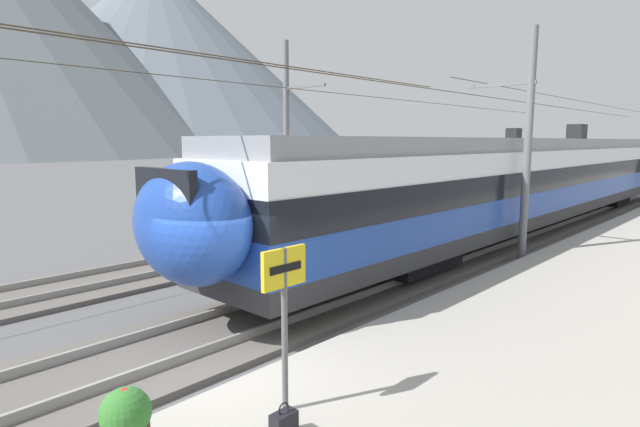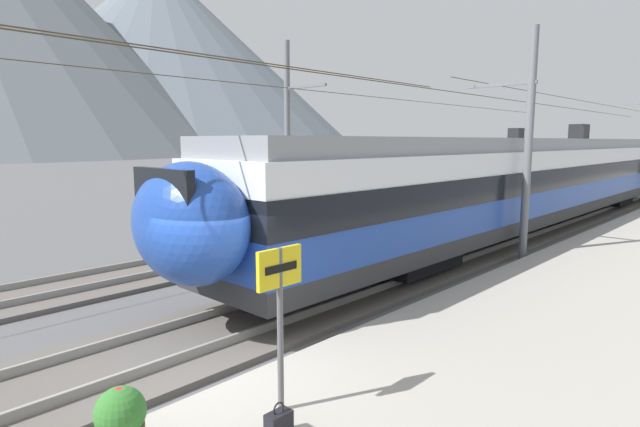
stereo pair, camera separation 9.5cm
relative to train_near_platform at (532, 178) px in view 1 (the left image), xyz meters
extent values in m
plane|color=#565659|center=(-16.69, -1.47, -2.23)|extent=(400.00, 400.00, 0.00)
cube|color=#5B5651|center=(-16.69, 0.00, -2.17)|extent=(120.00, 3.00, 0.12)
cube|color=gray|center=(-16.69, -0.72, -2.03)|extent=(120.00, 0.07, 0.16)
cube|color=gray|center=(-16.69, 0.72, -2.03)|extent=(120.00, 0.07, 0.16)
cube|color=#5B5651|center=(-16.69, 5.27, -2.17)|extent=(120.00, 3.00, 0.12)
cube|color=gray|center=(-16.69, 4.55, -2.03)|extent=(120.00, 0.07, 0.16)
cube|color=gray|center=(-16.69, 5.99, -2.03)|extent=(120.00, 0.07, 0.16)
cube|color=#2D2D30|center=(0.59, 0.00, -1.31)|extent=(32.37, 2.92, 0.45)
cube|color=#1E429E|center=(0.59, 0.00, -0.66)|extent=(32.37, 2.92, 0.85)
cube|color=black|center=(0.59, 0.00, 0.14)|extent=(32.37, 2.96, 0.75)
cube|color=white|center=(0.59, 0.00, 0.84)|extent=(32.37, 2.92, 0.65)
cube|color=gray|center=(0.59, 0.00, 1.39)|extent=(32.07, 2.72, 0.45)
cube|color=black|center=(-9.44, 0.00, -1.74)|extent=(2.80, 2.34, 0.42)
cube|color=black|center=(10.63, 0.00, -1.74)|extent=(2.80, 2.34, 0.42)
ellipsoid|color=#1E429E|center=(-16.14, 0.00, 0.04)|extent=(1.80, 2.69, 2.25)
cube|color=black|center=(-16.64, 0.00, 0.47)|extent=(0.16, 1.75, 1.19)
cube|color=black|center=(5.45, 0.00, 1.97)|extent=(0.90, 0.70, 0.70)
cube|color=#2D2D30|center=(6.94, 5.27, -1.31)|extent=(25.77, 2.91, 0.45)
cube|color=orange|center=(6.94, 5.27, -0.66)|extent=(25.77, 2.91, 0.85)
cube|color=black|center=(6.94, 5.27, 0.14)|extent=(25.77, 2.95, 0.75)
cube|color=silver|center=(6.94, 5.27, 0.84)|extent=(25.77, 2.91, 0.65)
cube|color=gray|center=(6.94, 5.27, 1.39)|extent=(25.47, 2.71, 0.45)
cube|color=black|center=(-1.05, 5.27, -1.74)|extent=(2.80, 2.33, 0.42)
cube|color=black|center=(14.93, 5.27, -1.74)|extent=(2.80, 2.33, 0.42)
ellipsoid|color=orange|center=(-6.49, 5.27, 0.04)|extent=(1.80, 2.68, 2.25)
cube|color=black|center=(-6.99, 5.27, 0.47)|extent=(0.16, 1.75, 1.19)
cube|color=black|center=(10.80, 5.27, 1.97)|extent=(0.90, 0.70, 0.70)
cylinder|color=slate|center=(-5.54, -1.87, 1.32)|extent=(0.24, 0.24, 7.11)
cube|color=slate|center=(-5.54, -0.94, 3.25)|extent=(0.10, 2.17, 0.10)
cylinder|color=#473823|center=(-5.54, 0.00, 3.00)|extent=(41.43, 0.02, 0.02)
cylinder|color=#473823|center=(13.70, 0.00, 3.43)|extent=(41.43, 0.02, 0.02)
cylinder|color=slate|center=(-6.99, 7.23, 1.60)|extent=(0.24, 0.24, 7.67)
cube|color=slate|center=(-6.99, 6.25, 3.59)|extent=(0.10, 2.26, 0.10)
cylinder|color=#473823|center=(-6.99, 5.27, 3.34)|extent=(41.43, 0.02, 0.02)
cylinder|color=#59595B|center=(-16.96, -3.30, -0.86)|extent=(0.08, 0.08, 2.14)
cube|color=yellow|center=(-16.96, -3.30, -0.04)|extent=(0.70, 0.06, 0.50)
cube|color=black|center=(-16.96, -3.34, -0.04)|extent=(0.52, 0.01, 0.10)
cube|color=black|center=(-17.38, -3.73, -1.78)|extent=(0.32, 0.18, 0.30)
torus|color=black|center=(-17.38, -3.73, -1.58)|extent=(0.16, 0.02, 0.16)
sphere|color=#33752D|center=(-18.84, -2.80, -1.38)|extent=(0.55, 0.55, 0.55)
sphere|color=red|center=(-18.84, -2.80, -1.26)|extent=(0.30, 0.30, 0.30)
cone|color=slate|center=(79.07, 168.56, 32.08)|extent=(148.27, 148.27, 68.62)
camera|label=1|loc=(-21.13, -7.81, 1.52)|focal=28.43mm
camera|label=2|loc=(-21.07, -7.88, 1.52)|focal=28.43mm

